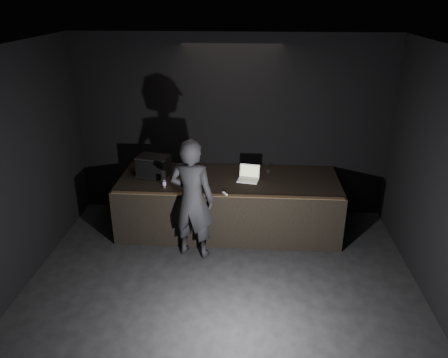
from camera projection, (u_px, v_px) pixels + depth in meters
name	position (u px, v px, depth m)	size (l,w,h in m)	color
ground	(217.00, 328.00, 5.85)	(7.00, 7.00, 0.00)	black
room_walls	(216.00, 191.00, 5.05)	(6.10, 7.10, 3.52)	black
stage_riser	(229.00, 204.00, 8.15)	(4.00, 1.50, 1.00)	black
riser_lip	(226.00, 195.00, 7.30)	(3.92, 0.10, 0.01)	brown
stage_monitor	(153.00, 166.00, 8.05)	(0.64, 0.53, 0.37)	black
cable	(183.00, 165.00, 8.55)	(0.02, 0.02, 0.96)	black
laptop	(249.00, 176.00, 7.92)	(0.42, 0.38, 0.25)	white
beer_can	(164.00, 183.00, 7.58)	(0.06, 0.06, 0.15)	silver
plastic_cup	(268.00, 172.00, 8.15)	(0.07, 0.07, 0.09)	white
wii_remote	(225.00, 194.00, 7.35)	(0.03, 0.14, 0.03)	white
person	(192.00, 199.00, 7.10)	(0.75, 0.49, 2.06)	black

